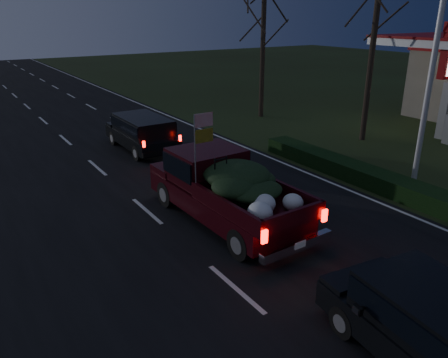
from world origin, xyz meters
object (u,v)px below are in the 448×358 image
lead_suv (142,130)px  rear_suv (447,332)px  pickup_truck (225,185)px  light_pole (439,27)px

lead_suv → rear_suv: (-1.10, -15.32, -0.03)m
lead_suv → rear_suv: lead_suv is taller
pickup_truck → rear_suv: bearing=-93.9°
light_pole → lead_suv: (-6.91, 9.29, -4.51)m
light_pole → lead_suv: 12.42m
light_pole → pickup_truck: (-7.73, 1.15, -4.35)m
pickup_truck → lead_suv: (0.82, 8.14, -0.17)m
rear_suv → lead_suv: bearing=92.8°
light_pole → lead_suv: bearing=126.7°
light_pole → pickup_truck: bearing=171.6°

